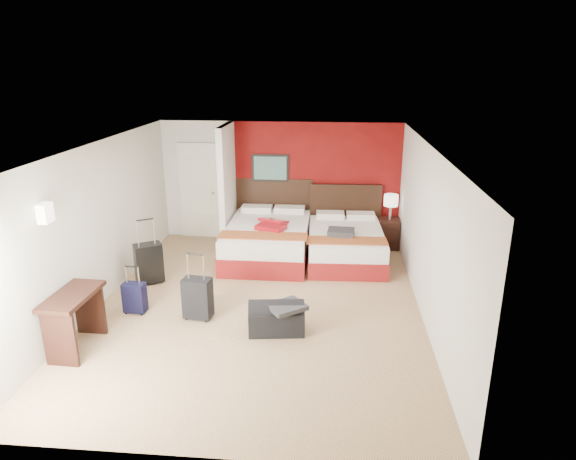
# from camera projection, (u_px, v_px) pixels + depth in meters

# --- Properties ---
(ground) EXTENTS (6.50, 6.50, 0.00)m
(ground) POSITION_uv_depth(u_px,v_px,m) (259.00, 305.00, 7.95)
(ground) COLOR tan
(ground) RESTS_ON ground
(room_walls) EXTENTS (5.02, 6.52, 2.50)m
(room_walls) POSITION_uv_depth(u_px,v_px,m) (192.00, 203.00, 9.02)
(room_walls) COLOR silver
(room_walls) RESTS_ON ground
(red_accent_panel) EXTENTS (3.50, 0.04, 2.50)m
(red_accent_panel) POSITION_uv_depth(u_px,v_px,m) (316.00, 183.00, 10.55)
(red_accent_panel) COLOR maroon
(red_accent_panel) RESTS_ON ground
(partition_wall) EXTENTS (0.12, 1.20, 2.50)m
(partition_wall) POSITION_uv_depth(u_px,v_px,m) (227.00, 188.00, 10.11)
(partition_wall) COLOR silver
(partition_wall) RESTS_ON ground
(entry_door) EXTENTS (0.82, 0.06, 2.05)m
(entry_door) POSITION_uv_depth(u_px,v_px,m) (199.00, 191.00, 10.80)
(entry_door) COLOR silver
(entry_door) RESTS_ON ground
(bed_left) EXTENTS (1.57, 2.24, 0.67)m
(bed_left) POSITION_uv_depth(u_px,v_px,m) (268.00, 241.00, 9.80)
(bed_left) COLOR silver
(bed_left) RESTS_ON ground
(bed_right) EXTENTS (1.49, 2.07, 0.60)m
(bed_right) POSITION_uv_depth(u_px,v_px,m) (345.00, 245.00, 9.67)
(bed_right) COLOR white
(bed_right) RESTS_ON ground
(red_suitcase_open) EXTENTS (0.75, 0.86, 0.09)m
(red_suitcase_open) POSITION_uv_depth(u_px,v_px,m) (272.00, 224.00, 9.58)
(red_suitcase_open) COLOR #9F0D17
(red_suitcase_open) RESTS_ON bed_left
(jacket_bundle) EXTENTS (0.51, 0.42, 0.12)m
(jacket_bundle) POSITION_uv_depth(u_px,v_px,m) (341.00, 233.00, 9.29)
(jacket_bundle) COLOR #38393D
(jacket_bundle) RESTS_ON bed_right
(nightstand) EXTENTS (0.47, 0.47, 0.61)m
(nightstand) POSITION_uv_depth(u_px,v_px,m) (389.00, 233.00, 10.36)
(nightstand) COLOR black
(nightstand) RESTS_ON ground
(table_lamp) EXTENTS (0.35, 0.35, 0.51)m
(table_lamp) POSITION_uv_depth(u_px,v_px,m) (391.00, 207.00, 10.18)
(table_lamp) COLOR beige
(table_lamp) RESTS_ON nightstand
(suitcase_black) EXTENTS (0.53, 0.48, 0.68)m
(suitcase_black) POSITION_uv_depth(u_px,v_px,m) (149.00, 265.00, 8.66)
(suitcase_black) COLOR black
(suitcase_black) RESTS_ON ground
(suitcase_charcoal) EXTENTS (0.44, 0.31, 0.61)m
(suitcase_charcoal) POSITION_uv_depth(u_px,v_px,m) (198.00, 300.00, 7.47)
(suitcase_charcoal) COLOR black
(suitcase_charcoal) RESTS_ON ground
(suitcase_navy) EXTENTS (0.34, 0.22, 0.45)m
(suitcase_navy) POSITION_uv_depth(u_px,v_px,m) (135.00, 299.00, 7.66)
(suitcase_navy) COLOR black
(suitcase_navy) RESTS_ON ground
(duffel_bag) EXTENTS (0.83, 0.51, 0.39)m
(duffel_bag) POSITION_uv_depth(u_px,v_px,m) (276.00, 319.00, 7.12)
(duffel_bag) COLOR black
(duffel_bag) RESTS_ON ground
(jacket_draped) EXTENTS (0.63, 0.61, 0.06)m
(jacket_draped) POSITION_uv_depth(u_px,v_px,m) (287.00, 307.00, 6.99)
(jacket_draped) COLOR #323337
(jacket_draped) RESTS_ON duffel_bag
(desk) EXTENTS (0.52, 0.98, 0.80)m
(desk) POSITION_uv_depth(u_px,v_px,m) (75.00, 321.00, 6.64)
(desk) COLOR black
(desk) RESTS_ON ground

